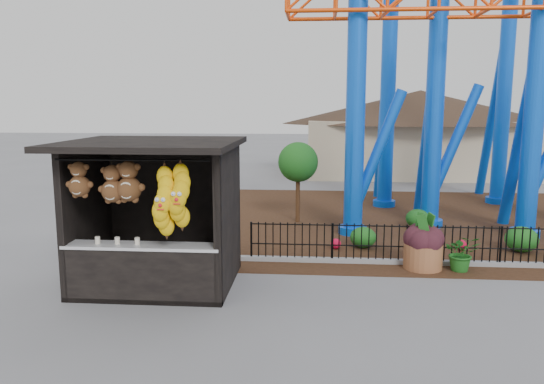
# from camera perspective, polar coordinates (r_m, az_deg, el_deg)

# --- Properties ---
(ground) EXTENTS (120.00, 120.00, 0.00)m
(ground) POSITION_cam_1_polar(r_m,az_deg,el_deg) (10.41, 2.48, -12.35)
(ground) COLOR slate
(ground) RESTS_ON ground
(mulch_bed) EXTENTS (18.00, 12.00, 0.02)m
(mulch_bed) POSITION_cam_1_polar(r_m,az_deg,el_deg) (18.44, 16.00, -2.99)
(mulch_bed) COLOR #331E11
(mulch_bed) RESTS_ON ground
(curb) EXTENTS (18.00, 0.18, 0.12)m
(curb) POSITION_cam_1_polar(r_m,az_deg,el_deg) (13.71, 20.08, -7.24)
(curb) COLOR gray
(curb) RESTS_ON ground
(prize_booth) EXTENTS (3.50, 3.40, 3.12)m
(prize_booth) POSITION_cam_1_polar(r_m,az_deg,el_deg) (11.32, -12.61, -2.66)
(prize_booth) COLOR black
(prize_booth) RESTS_ON ground
(picket_fence) EXTENTS (12.20, 0.06, 1.00)m
(picket_fence) POSITION_cam_1_polar(r_m,az_deg,el_deg) (13.87, 23.78, -5.41)
(picket_fence) COLOR black
(picket_fence) RESTS_ON ground
(roller_coaster) EXTENTS (11.00, 6.37, 10.82)m
(roller_coaster) POSITION_cam_1_polar(r_m,az_deg,el_deg) (18.69, 20.30, 16.82)
(roller_coaster) COLOR blue
(roller_coaster) RESTS_ON ground
(terracotta_planter) EXTENTS (1.20, 1.20, 0.61)m
(terracotta_planter) POSITION_cam_1_polar(r_m,az_deg,el_deg) (13.12, 15.92, -6.66)
(terracotta_planter) COLOR #985B37
(terracotta_planter) RESTS_ON ground
(planter_foliage) EXTENTS (0.70, 0.70, 0.64)m
(planter_foliage) POSITION_cam_1_polar(r_m,az_deg,el_deg) (12.96, 16.05, -4.00)
(planter_foliage) COLOR #32141B
(planter_foliage) RESTS_ON terracotta_planter
(potted_plant) EXTENTS (0.86, 0.76, 0.88)m
(potted_plant) POSITION_cam_1_polar(r_m,az_deg,el_deg) (13.18, 19.74, -6.17)
(potted_plant) COLOR #194D16
(potted_plant) RESTS_ON ground
(landscaping) EXTENTS (7.74, 3.38, 0.67)m
(landscaping) POSITION_cam_1_polar(r_m,az_deg,el_deg) (15.92, 21.55, -4.16)
(landscaping) COLOR #195418
(landscaping) RESTS_ON mulch_bed
(pavilion) EXTENTS (15.00, 15.00, 4.80)m
(pavilion) POSITION_cam_1_polar(r_m,az_deg,el_deg) (30.20, 15.58, 7.59)
(pavilion) COLOR #BFAD8C
(pavilion) RESTS_ON ground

